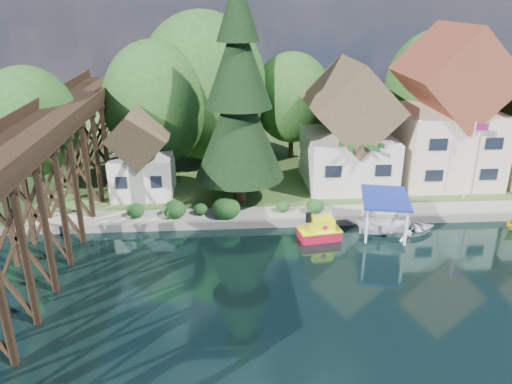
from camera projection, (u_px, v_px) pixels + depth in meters
ground at (293, 282)px, 30.78m from camera, size 140.00×140.00×0.00m
bank at (256, 135)px, 62.24m from camera, size 140.00×52.00×0.50m
seawall at (331, 221)px, 38.33m from camera, size 60.00×0.40×0.62m
promenade at (352, 211)px, 39.58m from camera, size 50.00×2.60×0.06m
trestle_bridge at (42, 178)px, 32.62m from camera, size 4.12×44.18×9.30m
house_left at (348, 133)px, 44.17m from camera, size 7.64×8.64×11.02m
house_center at (447, 116)px, 44.72m from camera, size 8.65×9.18×13.89m
shed at (142, 156)px, 42.15m from camera, size 5.09×5.40×7.85m
bg_trees at (275, 98)px, 47.88m from camera, size 49.90×13.30×10.57m
shrubs at (218, 207)px, 38.63m from camera, size 15.76×2.47×1.70m
conifer at (239, 99)px, 38.56m from camera, size 7.20×7.20×17.73m
palm_tree at (361, 146)px, 40.87m from camera, size 4.69×4.69×5.16m
flagpole at (473, 153)px, 40.62m from camera, size 0.99×0.38×6.61m
tugboat at (320, 231)px, 36.05m from camera, size 3.22×2.08×2.18m
boat_white_a at (410, 228)px, 37.07m from camera, size 4.36×3.35×0.84m
boat_canopy at (383, 219)px, 36.43m from camera, size 4.17×5.30×3.04m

